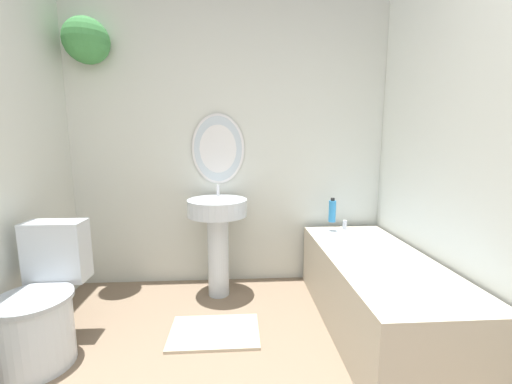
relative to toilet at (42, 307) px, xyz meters
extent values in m
cube|color=silver|center=(1.06, 1.00, 0.89)|extent=(2.76, 0.06, 2.40)
ellipsoid|color=silver|center=(0.96, 0.96, 0.87)|extent=(0.44, 0.02, 0.59)
ellipsoid|color=silver|center=(0.96, 0.95, 0.87)|extent=(0.40, 0.01, 0.55)
cylinder|color=silver|center=(-0.02, 0.87, 1.76)|extent=(0.15, 0.15, 0.08)
sphere|color=#3D8442|center=(-0.02, 0.87, 1.69)|extent=(0.34, 0.34, 0.34)
cube|color=silver|center=(2.41, -0.23, 0.89)|extent=(0.06, 2.53, 2.40)
cylinder|color=silver|center=(0.00, -0.07, -0.11)|extent=(0.37, 0.37, 0.38)
cylinder|color=#A0A9B1|center=(0.00, -0.07, 0.09)|extent=(0.40, 0.40, 0.02)
cube|color=silver|center=(0.00, 0.19, 0.26)|extent=(0.35, 0.16, 0.38)
cylinder|color=silver|center=(0.96, 0.70, 0.03)|extent=(0.17, 0.17, 0.66)
cylinder|color=silver|center=(0.96, 0.70, 0.42)|extent=(0.47, 0.47, 0.13)
cylinder|color=silver|center=(0.96, 0.83, 0.53)|extent=(0.02, 0.02, 0.10)
cube|color=#B2A893|center=(2.03, 0.17, -0.06)|extent=(0.65, 1.49, 0.49)
cube|color=silver|center=(2.03, 0.17, 0.17)|extent=(0.55, 1.39, 0.04)
cylinder|color=silver|center=(2.03, 0.82, 0.23)|extent=(0.04, 0.04, 0.08)
cylinder|color=#2D84C6|center=(1.91, 0.78, 0.36)|extent=(0.06, 0.06, 0.18)
cylinder|color=black|center=(1.91, 0.78, 0.46)|extent=(0.03, 0.03, 0.02)
cube|color=#B7A88E|center=(0.96, 0.16, -0.30)|extent=(0.58, 0.38, 0.02)
camera|label=1|loc=(1.11, -1.73, 0.93)|focal=22.00mm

